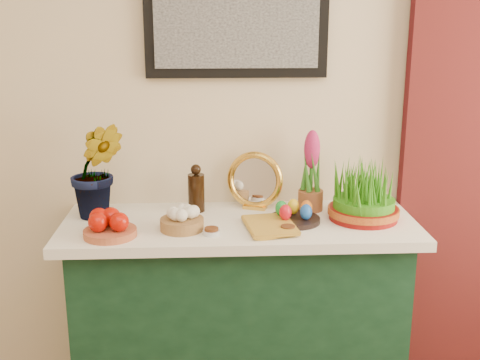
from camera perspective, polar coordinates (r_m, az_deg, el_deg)
The scene contains 13 objects.
sideboard at distance 2.59m, azimuth -0.06°, elevation -13.60°, with size 1.30×0.45×0.85m, color #163E25.
tablecloth at distance 2.40m, azimuth -0.06°, elevation -4.28°, with size 1.40×0.55×0.04m, color white.
hyacinth_green at distance 2.44m, azimuth -13.50°, elevation 2.34°, with size 0.26×0.22×0.51m, color #337B21.
apple_bowl at distance 2.26m, azimuth -12.24°, elevation -4.25°, with size 0.22×0.22×0.10m.
garlic_basket at distance 2.29m, azimuth -5.53°, elevation -3.80°, with size 0.19×0.19×0.09m.
vinegar_cruet at distance 2.49m, azimuth -4.17°, elevation -1.01°, with size 0.07×0.07×0.20m.
mirror at distance 2.52m, azimuth 1.42°, elevation -0.10°, with size 0.25×0.13×0.24m.
book at distance 2.28m, azimuth 0.67°, elevation -4.43°, with size 0.16×0.24×0.03m, color gold.
spice_dish_left at distance 2.24m, azimuth -2.72°, elevation -4.90°, with size 0.07×0.07×0.03m.
spice_dish_right at distance 2.27m, azimuth 4.56°, elevation -4.70°, with size 0.07×0.07×0.03m.
egg_plate at distance 2.38m, azimuth 5.18°, elevation -3.31°, with size 0.22×0.22×0.08m.
hyacinth_pink at distance 2.50m, azimuth 6.77°, elevation 0.51°, with size 0.10×0.10×0.34m.
wheatgrass_sabzeh at distance 2.43m, azimuth 11.70°, elevation -1.39°, with size 0.28×0.28×0.23m.
Camera 1 is at (-0.01, -0.25, 1.68)m, focal length 45.00 mm.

